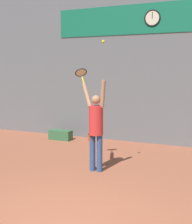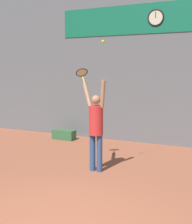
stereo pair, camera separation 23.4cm
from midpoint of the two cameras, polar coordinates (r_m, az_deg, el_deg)
name	(u,v)px [view 2 (the right image)]	position (r m, az deg, el deg)	size (l,w,h in m)	color
back_wall	(163,62)	(9.64, 12.82, 8.85)	(18.00, 0.10, 5.00)	slate
sponsor_banner	(164,17)	(9.70, 12.98, 16.54)	(6.70, 0.02, 0.89)	#146B4C
scoreboard_clock	(156,18)	(9.74, 11.58, 16.55)	(0.49, 0.04, 0.49)	beige
tennis_player	(96,125)	(6.94, 0.95, -2.41)	(0.72, 0.42, 2.06)	#2D4C7F
tennis_racket	(82,73)	(7.38, -1.67, 7.10)	(0.37, 0.37, 0.36)	yellow
tennis_ball	(103,42)	(6.69, 2.31, 12.74)	(0.07, 0.07, 0.07)	#CCDB2D
water_bottle	(92,138)	(10.09, -0.05, -4.71)	(0.08, 0.08, 0.24)	#D84C19
equipment_bag	(64,135)	(10.35, -5.24, -4.15)	(0.75, 0.32, 0.31)	#33663F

